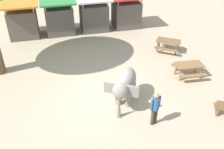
{
  "coord_description": "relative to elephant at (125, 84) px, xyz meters",
  "views": [
    {
      "loc": [
        -2.24,
        -9.29,
        7.61
      ],
      "look_at": [
        0.41,
        0.91,
        0.8
      ],
      "focal_mm": 39.7,
      "sensor_mm": 36.0,
      "label": 1
    }
  ],
  "objects": [
    {
      "name": "picnic_table_near",
      "position": [
        4.28,
        4.35,
        -0.45
      ],
      "size": [
        2.08,
        2.08,
        0.78
      ],
      "rotation": [
        0.0,
        0.0,
        2.52
      ],
      "color": "brown",
      "rests_on": "ground_plane"
    },
    {
      "name": "market_stall_red",
      "position": [
        2.93,
        9.21,
        0.1
      ],
      "size": [
        2.5,
        2.5,
        2.52
      ],
      "color": "#59514C",
      "rests_on": "ground_plane"
    },
    {
      "name": "ground_plane",
      "position": [
        -0.69,
        0.39,
        -1.03
      ],
      "size": [
        60.0,
        60.0,
        0.0
      ],
      "primitive_type": "plane",
      "color": "#BAA88C"
    },
    {
      "name": "market_stall_white",
      "position": [
        0.33,
        9.21,
        0.1
      ],
      "size": [
        2.5,
        2.5,
        2.52
      ],
      "color": "#59514C",
      "rests_on": "ground_plane"
    },
    {
      "name": "market_stall_orange",
      "position": [
        -4.87,
        9.21,
        0.1
      ],
      "size": [
        2.5,
        2.5,
        2.52
      ],
      "color": "#59514C",
      "rests_on": "ground_plane"
    },
    {
      "name": "person_handler",
      "position": [
        0.78,
        -1.73,
        -0.09
      ],
      "size": [
        0.49,
        0.32,
        1.62
      ],
      "rotation": [
        0.0,
        0.0,
        1.9
      ],
      "color": "#3F3833",
      "rests_on": "ground_plane"
    },
    {
      "name": "market_stall_green",
      "position": [
        -2.27,
        9.21,
        0.1
      ],
      "size": [
        2.5,
        2.5,
        2.52
      ],
      "color": "#59514C",
      "rests_on": "ground_plane"
    },
    {
      "name": "elephant",
      "position": [
        0.0,
        0.0,
        0.0
      ],
      "size": [
        2.0,
        2.25,
        1.62
      ],
      "rotation": [
        0.0,
        0.0,
        4.17
      ],
      "color": "gray",
      "rests_on": "ground_plane"
    },
    {
      "name": "picnic_table_far",
      "position": [
        4.07,
        1.26,
        -0.45
      ],
      "size": [
        1.62,
        1.6,
        0.78
      ],
      "rotation": [
        0.0,
        0.0,
        3.06
      ],
      "color": "olive",
      "rests_on": "ground_plane"
    }
  ]
}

